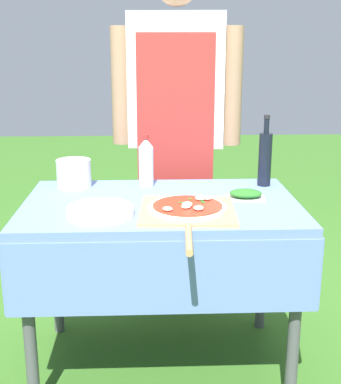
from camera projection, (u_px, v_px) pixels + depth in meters
ground_plane at (162, 362)px, 2.40m from camera, size 12.00×12.00×0.00m
prep_table at (161, 225)px, 2.22m from camera, size 1.14×0.73×0.76m
person_cook at (176, 114)px, 2.71m from camera, size 0.65×0.25×1.75m
pizza_on_peel at (188, 210)px, 2.04m from camera, size 0.38×0.62×0.06m
oil_bottle at (265, 158)px, 2.40m from camera, size 0.06×0.06×0.32m
water_bottle at (146, 162)px, 2.40m from camera, size 0.07×0.07×0.24m
herb_container at (246, 194)px, 2.23m from camera, size 0.17×0.13×0.04m
mixing_tub at (74, 173)px, 2.40m from camera, size 0.15×0.15×0.12m
plate_stack at (100, 211)px, 2.01m from camera, size 0.26×0.26×0.03m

